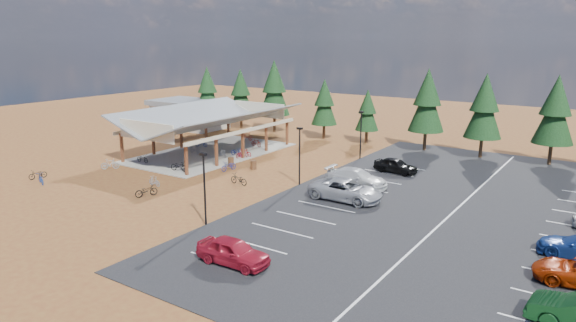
{
  "coord_description": "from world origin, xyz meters",
  "views": [
    {
      "loc": [
        28.51,
        -34.64,
        12.74
      ],
      "look_at": [
        4.17,
        1.43,
        2.17
      ],
      "focal_mm": 32.0,
      "sensor_mm": 36.0,
      "label": 1
    }
  ],
  "objects": [
    {
      "name": "trash_bin_0",
      "position": [
        -4.37,
        3.78,
        0.45
      ],
      "size": [
        0.6,
        0.6,
        0.9
      ],
      "primitive_type": "cylinder",
      "color": "#4E301B",
      "rests_on": "ground"
    },
    {
      "name": "pine_6",
      "position": [
        15.54,
        21.79,
        5.53
      ],
      "size": [
        3.89,
        3.89,
        9.06
      ],
      "color": "#382314",
      "rests_on": "ground"
    },
    {
      "name": "bike_5",
      "position": [
        -7.32,
        5.91,
        0.55
      ],
      "size": [
        1.55,
        0.89,
        0.9
      ],
      "primitive_type": "imported",
      "rotation": [
        0.0,
        0.0,
        1.23
      ],
      "color": "#97999E",
      "rests_on": "concrete_pad"
    },
    {
      "name": "bike_15",
      "position": [
        -5.37,
        7.08,
        0.52
      ],
      "size": [
        1.23,
        1.78,
        1.05
      ],
      "primitive_type": "imported",
      "rotation": [
        0.0,
        0.0,
        2.67
      ],
      "color": "maroon",
      "rests_on": "ground"
    },
    {
      "name": "outbuilding",
      "position": [
        -24.0,
        18.0,
        2.03
      ],
      "size": [
        11.0,
        7.0,
        3.9
      ],
      "color": "#ADA593",
      "rests_on": "ground"
    },
    {
      "name": "asphalt_lot",
      "position": [
        18.5,
        3.0,
        0.02
      ],
      "size": [
        27.0,
        44.0,
        0.04
      ],
      "primitive_type": "cube",
      "color": "black",
      "rests_on": "ground"
    },
    {
      "name": "bike_13",
      "position": [
        -5.32,
        -5.42,
        0.45
      ],
      "size": [
        1.51,
        0.53,
        0.89
      ],
      "primitive_type": "imported",
      "rotation": [
        0.0,
        0.0,
        4.64
      ],
      "color": "gray",
      "rests_on": "ground"
    },
    {
      "name": "bike_8",
      "position": [
        -16.05,
        -9.79,
        0.43
      ],
      "size": [
        0.82,
        1.72,
        0.87
      ],
      "primitive_type": "imported",
      "rotation": [
        0.0,
        0.0,
        -0.15
      ],
      "color": "black",
      "rests_on": "ground"
    },
    {
      "name": "lamp_post_1",
      "position": [
        5.0,
        2.0,
        2.98
      ],
      "size": [
        0.5,
        0.25,
        5.14
      ],
      "color": "black",
      "rests_on": "ground"
    },
    {
      "name": "bike_1",
      "position": [
        -11.22,
        5.7,
        0.61
      ],
      "size": [
        1.74,
        0.62,
        1.03
      ],
      "primitive_type": "imported",
      "rotation": [
        0.0,
        0.0,
        1.49
      ],
      "color": "gray",
      "rests_on": "concrete_pad"
    },
    {
      "name": "car_4",
      "position": [
        10.47,
        10.51,
        0.75
      ],
      "size": [
        4.34,
        2.1,
        1.43
      ],
      "primitive_type": "imported",
      "rotation": [
        0.0,
        0.0,
        1.47
      ],
      "color": "black",
      "rests_on": "asphalt_lot"
    },
    {
      "name": "lamp_post_2",
      "position": [
        5.0,
        14.0,
        2.98
      ],
      "size": [
        0.5,
        0.25,
        5.14
      ],
      "color": "black",
      "rests_on": "ground"
    },
    {
      "name": "concrete_pad",
      "position": [
        -10.0,
        7.0,
        0.05
      ],
      "size": [
        10.6,
        18.6,
        0.1
      ],
      "primitive_type": "cube",
      "color": "gray",
      "rests_on": "ground"
    },
    {
      "name": "lamp_post_0",
      "position": [
        5.0,
        -10.0,
        2.98
      ],
      "size": [
        0.5,
        0.25,
        5.14
      ],
      "color": "black",
      "rests_on": "ground"
    },
    {
      "name": "pine_1",
      "position": [
        -17.6,
        21.74,
        5.12
      ],
      "size": [
        3.6,
        3.6,
        8.38
      ],
      "color": "#382314",
      "rests_on": "ground"
    },
    {
      "name": "bike_0",
      "position": [
        -12.65,
        -0.46,
        0.53
      ],
      "size": [
        1.64,
        0.61,
        0.85
      ],
      "primitive_type": "imported",
      "rotation": [
        0.0,
        0.0,
        1.54
      ],
      "color": "black",
      "rests_on": "concrete_pad"
    },
    {
      "name": "bike_14",
      "position": [
        -3.36,
        2.27,
        0.48
      ],
      "size": [
        0.89,
        1.89,
        0.96
      ],
      "primitive_type": "imported",
      "rotation": [
        0.0,
        0.0,
        -0.14
      ],
      "color": "navy",
      "rests_on": "ground"
    },
    {
      "name": "bike_16",
      "position": [
        0.52,
        -0.96,
        0.5
      ],
      "size": [
        1.98,
        0.86,
        1.01
      ],
      "primitive_type": "imported",
      "rotation": [
        0.0,
        0.0,
        4.61
      ],
      "color": "black",
      "rests_on": "ground"
    },
    {
      "name": "trash_bin_1",
      "position": [
        -1.72,
        4.07,
        0.45
      ],
      "size": [
        0.6,
        0.6,
        0.9
      ],
      "primitive_type": "cylinder",
      "color": "#4E301B",
      "rests_on": "ground"
    },
    {
      "name": "bike_4",
      "position": [
        -7.02,
        -0.8,
        0.6
      ],
      "size": [
        1.97,
        0.96,
        0.99
      ],
      "primitive_type": "imported",
      "rotation": [
        0.0,
        0.0,
        1.73
      ],
      "color": "black",
      "rests_on": "concrete_pad"
    },
    {
      "name": "bike_pavilion",
      "position": [
        -10.0,
        7.0,
        3.82
      ],
      "size": [
        11.65,
        19.4,
        4.97
      ],
      "color": "maroon",
      "rests_on": "concrete_pad"
    },
    {
      "name": "pine_5",
      "position": [
        9.28,
        21.89,
        5.72
      ],
      "size": [
        4.02,
        4.02,
        9.36
      ],
      "color": "#382314",
      "rests_on": "ground"
    },
    {
      "name": "bike_6",
      "position": [
        -6.6,
        7.33,
        0.53
      ],
      "size": [
        1.72,
        0.8,
        0.87
      ],
      "primitive_type": "imported",
      "rotation": [
        0.0,
        0.0,
        1.43
      ],
      "color": "navy",
      "rests_on": "concrete_pad"
    },
    {
      "name": "bike_7",
      "position": [
        -7.7,
        12.31,
        0.57
      ],
      "size": [
        1.6,
        0.63,
        0.94
      ],
      "primitive_type": "imported",
      "rotation": [
        0.0,
        0.0,
        1.45
      ],
      "color": "maroon",
      "rests_on": "concrete_pad"
    },
    {
      "name": "pine_0",
      "position": [
        -23.45,
        21.25,
        5.22
      ],
      "size": [
        3.67,
        3.67,
        8.54
      ],
      "color": "#382314",
      "rests_on": "ground"
    },
    {
      "name": "bike_3",
      "position": [
        -11.01,
        14.8,
        0.63
      ],
      "size": [
        1.83,
        0.76,
        1.07
      ],
      "primitive_type": "imported",
      "rotation": [
        0.0,
        0.0,
        1.42
      ],
      "color": "#A02D1D",
      "rests_on": "concrete_pad"
    },
    {
      "name": "car_2",
      "position": [
        10.46,
        0.34,
        0.87
      ],
      "size": [
        5.95,
        2.77,
        1.65
      ],
      "primitive_type": "imported",
      "rotation": [
        0.0,
        0.0,
        1.58
      ],
      "color": "#9B9CA2",
      "rests_on": "asphalt_lot"
    },
    {
      "name": "pine_3",
      "position": [
        -3.87,
        21.58,
        4.65
      ],
      "size": [
        3.27,
        3.27,
        7.62
      ],
      "color": "#382314",
      "rests_on": "ground"
    },
    {
      "name": "bike_12",
      "position": [
        -3.55,
        -7.87,
        0.49
      ],
      "size": [
        1.28,
        1.99,
        0.99
      ],
      "primitive_type": "imported",
      "rotation": [
        0.0,
        0.0,
        2.77
      ],
      "color": "black",
      "rests_on": "ground"
    },
    {
      "name": "pine_7",
      "position": [
        22.2,
        22.44,
        5.59
      ],
      "size": [
        3.93,
        3.93,
        9.15
      ],
      "color": "#382314",
      "rests_on": "ground"
    },
    {
      "name": "bike_2",
      "position": [
        -13.07,
        8.69,
        0.52
      ],
      "size": [
        1.68,
        0.96,
        0.84
      ],
      "primitive_type": "imported",
      "rotation": [
        0.0,
        0.0,
        1.84
      ],
      "color": "navy",
      "rests_on": "concrete_pad"
    },
    {
      "name": "pine_2",
      "position": [
        -11.87,
        21.89,
        5.95
      ],
      "size": [
        4.18,
        4.18,
        9.74
      ],
      "color": "#382314",
      "rests_on": "ground"
    },
    {
      "name": "pine_4",
      "position": [
        1.9,
        22.0,
        4.02
      ],
      "size": [
        2.83,
        2.83,
        6.6
      ],
      "color": "#382314",
      "rests_on": "ground"
    },
    {
      "name": "car_0",
      "position": [
        10.67,
        -13.83,
        0.8
      ],
      "size": [
        4.53,
        1.96,
        1.52
      ],
      "primitive_type": "imported",
      "rotation": [
        0.0,
        0.0,
        1.61
      ],
      "color": "maroon",
      "rests_on": "asphalt_lot"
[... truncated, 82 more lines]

